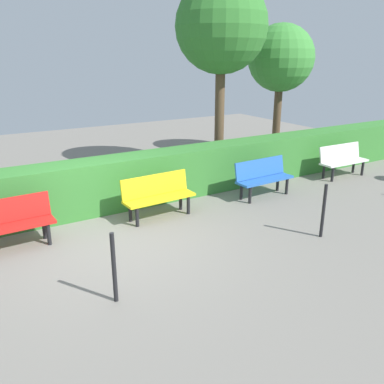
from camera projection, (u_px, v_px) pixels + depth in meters
ground_plane at (113, 243)px, 7.10m from camera, size 23.94×23.94×0.00m
bench_white at (342, 159)px, 10.85m from camera, size 1.48×0.50×0.86m
bench_blue at (263, 176)px, 9.33m from camera, size 1.46×0.52×0.86m
bench_yellow at (158, 194)px, 8.13m from camera, size 1.50×0.52×0.86m
bench_red at (5, 223)px, 6.75m from camera, size 1.58×0.51×0.86m
hedge_row at (138, 179)px, 8.89m from camera, size 19.94×0.78×1.09m
tree_near at (281, 59)px, 12.37m from camera, size 2.03×2.03×4.06m
tree_mid at (221, 28)px, 10.38m from camera, size 2.40×2.40×5.03m
railing_post_mid at (323, 211)px, 7.20m from camera, size 0.06×0.06×1.00m
railing_post_far at (114, 268)px, 5.28m from camera, size 0.06×0.06×1.00m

